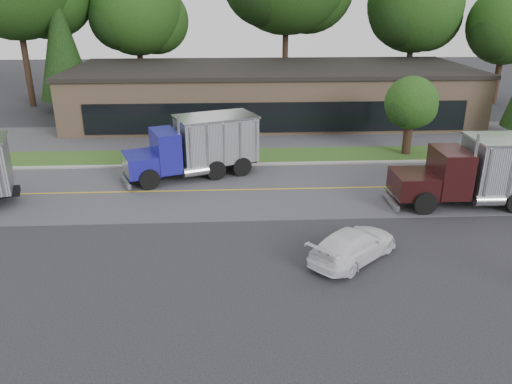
# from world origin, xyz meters

# --- Properties ---
(ground) EXTENTS (140.00, 140.00, 0.00)m
(ground) POSITION_xyz_m (0.00, 0.00, 0.00)
(ground) COLOR #37373D
(ground) RESTS_ON ground
(road) EXTENTS (60.00, 8.00, 0.02)m
(road) POSITION_xyz_m (0.00, 9.00, 0.00)
(road) COLOR #5D5D63
(road) RESTS_ON ground
(center_line) EXTENTS (60.00, 0.12, 0.01)m
(center_line) POSITION_xyz_m (0.00, 9.00, 0.00)
(center_line) COLOR gold
(center_line) RESTS_ON ground
(curb) EXTENTS (60.00, 0.30, 0.12)m
(curb) POSITION_xyz_m (0.00, 13.20, 0.00)
(curb) COLOR #9E9E99
(curb) RESTS_ON ground
(grass_verge) EXTENTS (60.00, 3.40, 0.03)m
(grass_verge) POSITION_xyz_m (0.00, 15.00, 0.00)
(grass_verge) COLOR #375B1F
(grass_verge) RESTS_ON ground
(far_parking) EXTENTS (60.00, 7.00, 0.02)m
(far_parking) POSITION_xyz_m (0.00, 20.00, 0.00)
(far_parking) COLOR #5D5D63
(far_parking) RESTS_ON ground
(strip_mall) EXTENTS (32.00, 12.00, 4.00)m
(strip_mall) POSITION_xyz_m (2.00, 26.00, 2.00)
(strip_mall) COLOR #9C7D60
(strip_mall) RESTS_ON ground
(tree_far_b) EXTENTS (8.93, 8.41, 12.74)m
(tree_far_b) POSITION_xyz_m (-9.86, 34.11, 8.13)
(tree_far_b) COLOR #382619
(tree_far_b) RESTS_ON ground
(tree_far_d) EXTENTS (9.39, 8.84, 13.39)m
(tree_far_d) POSITION_xyz_m (16.14, 33.11, 8.55)
(tree_far_d) COLOR #382619
(tree_far_d) RESTS_ON ground
(tree_far_e) EXTENTS (7.52, 7.07, 10.72)m
(tree_far_e) POSITION_xyz_m (24.11, 31.09, 6.84)
(tree_far_e) COLOR #382619
(tree_far_e) RESTS_ON ground
(evergreen_left) EXTENTS (4.64, 4.64, 10.55)m
(evergreen_left) POSITION_xyz_m (-16.00, 30.00, 5.80)
(evergreen_left) COLOR #382619
(evergreen_left) RESTS_ON ground
(tree_verge) EXTENTS (3.53, 3.33, 5.04)m
(tree_verge) POSITION_xyz_m (10.05, 15.04, 3.20)
(tree_verge) COLOR #382619
(tree_verge) RESTS_ON ground
(dump_truck_blue) EXTENTS (7.85, 4.98, 3.36)m
(dump_truck_blue) POSITION_xyz_m (-3.26, 11.57, 1.80)
(dump_truck_blue) COLOR black
(dump_truck_blue) RESTS_ON ground
(dump_truck_maroon) EXTENTS (8.98, 2.73, 3.36)m
(dump_truck_maroon) POSITION_xyz_m (11.41, 6.50, 1.81)
(dump_truck_maroon) COLOR black
(dump_truck_maroon) RESTS_ON ground
(rally_car) EXTENTS (4.36, 4.19, 1.25)m
(rally_car) POSITION_xyz_m (3.25, 1.27, 0.62)
(rally_car) COLOR white
(rally_car) RESTS_ON ground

